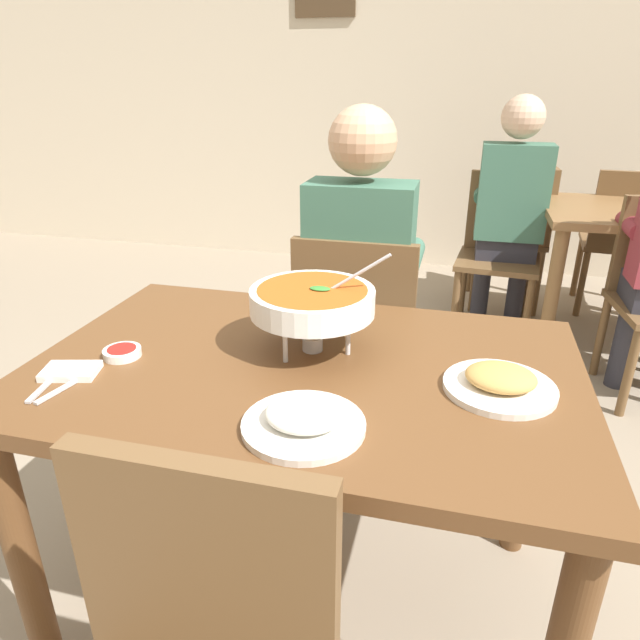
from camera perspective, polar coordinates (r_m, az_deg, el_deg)
The scene contains 16 objects.
ground_plane at distance 1.81m, azimuth -1.30°, elevation -26.26°, with size 16.00×16.00×0.00m, color gray.
cafe_rear_partition at distance 4.49m, azimuth 11.12°, elevation 24.48°, with size 10.00×0.10×3.00m, color beige.
dining_table_main at distance 1.39m, azimuth -1.55°, elevation -8.66°, with size 1.28×0.83×0.76m.
chair_diner_main at distance 2.05m, azimuth 3.81°, elevation -1.80°, with size 0.44×0.44×0.90m.
diner_main at distance 2.00m, azimuth 4.16°, elevation 4.73°, with size 0.40×0.45×1.31m.
curry_bowl at distance 1.34m, azimuth -0.82°, elevation 1.89°, with size 0.33×0.30×0.26m.
rice_plate at distance 1.09m, azimuth -1.69°, elevation -10.07°, with size 0.24×0.24×0.06m.
appetizer_plate at distance 1.27m, azimuth 17.81°, elevation -6.03°, with size 0.24×0.24×0.06m.
sauce_dish at distance 1.44m, azimuth -19.44°, elevation -3.10°, with size 0.09×0.09×0.02m.
napkin_folded at distance 1.40m, azimuth -23.98°, elevation -4.77°, with size 0.12×0.08×0.02m, color white.
fork_utensil at distance 1.38m, azimuth -25.84°, elevation -5.71°, with size 0.01×0.17×0.01m, color silver.
spoon_utensil at distance 1.35m, azimuth -24.19°, elevation -6.04°, with size 0.01×0.17×0.01m, color silver.
chair_bg_middle at distance 3.39m, azimuth 17.84°, elevation 7.32°, with size 0.48×0.48×0.90m.
chair_bg_corner at distance 3.88m, azimuth 28.47°, elevation 7.56°, with size 0.48×0.48×0.90m.
chair_bg_window at distance 3.82m, azimuth 19.99°, elevation 8.76°, with size 0.46×0.46×0.90m.
patron_bg_middle at distance 3.30m, azimuth 18.80°, elevation 11.04°, with size 0.40×0.45×1.31m.
Camera 1 is at (0.33, -1.13, 1.38)m, focal length 31.53 mm.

